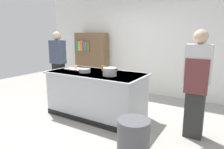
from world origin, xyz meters
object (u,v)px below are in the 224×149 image
object	(u,v)px
mixing_bowl	(85,71)
juice_cup	(103,68)
onion	(76,67)
trash_bin	(133,139)
stock_pot	(110,72)
person_guest	(58,63)
person_chef	(197,82)
bookshelf	(91,60)

from	to	relation	value
mixing_bowl	juice_cup	size ratio (longest dim) A/B	2.27
onion	trash_bin	xyz separation A→B (m)	(1.85, -0.99, -0.68)
stock_pot	person_guest	distance (m)	2.10
trash_bin	person_chef	distance (m)	1.35
mixing_bowl	juice_cup	distance (m)	0.44
trash_bin	bookshelf	xyz separation A→B (m)	(-2.75, 2.74, 0.58)
stock_pot	juice_cup	world-z (taller)	stock_pot
onion	stock_pot	bearing A→B (deg)	-10.49
mixing_bowl	bookshelf	bearing A→B (deg)	123.86
person_chef	bookshelf	world-z (taller)	person_chef
stock_pot	person_guest	size ratio (longest dim) A/B	0.19
mixing_bowl	person_chef	bearing A→B (deg)	6.17
stock_pot	bookshelf	size ratio (longest dim) A/B	0.19
person_chef	stock_pot	bearing A→B (deg)	100.89
person_chef	bookshelf	size ratio (longest dim) A/B	1.01
onion	juice_cup	xyz separation A→B (m)	(0.56, 0.23, -0.01)
stock_pot	bookshelf	distance (m)	2.70
juice_cup	person_guest	bearing A→B (deg)	171.50
mixing_bowl	trash_bin	xyz separation A→B (m)	(1.46, -0.82, -0.66)
juice_cup	trash_bin	distance (m)	1.90
juice_cup	trash_bin	xyz separation A→B (m)	(1.30, -1.22, -0.67)
person_chef	person_guest	world-z (taller)	same
person_chef	bookshelf	xyz separation A→B (m)	(-3.34, 1.70, -0.06)
onion	bookshelf	size ratio (longest dim) A/B	0.04
stock_pot	trash_bin	size ratio (longest dim) A/B	0.58
stock_pot	mixing_bowl	distance (m)	0.59
trash_bin	person_chef	size ratio (longest dim) A/B	0.32
onion	stock_pot	world-z (taller)	stock_pot
juice_cup	person_guest	xyz separation A→B (m)	(-1.57, 0.24, -0.04)
juice_cup	trash_bin	size ratio (longest dim) A/B	0.18
mixing_bowl	person_chef	distance (m)	2.06
person_guest	bookshelf	distance (m)	1.29
onion	person_guest	distance (m)	1.12
bookshelf	person_chef	bearing A→B (deg)	-27.00
trash_bin	bookshelf	world-z (taller)	bookshelf
juice_cup	person_guest	size ratio (longest dim) A/B	0.06
onion	person_chef	world-z (taller)	person_chef
person_guest	bookshelf	xyz separation A→B (m)	(0.12, 1.28, -0.06)
person_chef	person_guest	distance (m)	3.48
mixing_bowl	trash_bin	distance (m)	1.80
onion	stock_pot	distance (m)	1.00
onion	juice_cup	bearing A→B (deg)	22.41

